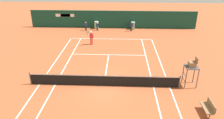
{
  "coord_description": "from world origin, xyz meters",
  "views": [
    {
      "loc": [
        1.34,
        -14.74,
        9.07
      ],
      "look_at": [
        0.5,
        3.4,
        0.8
      ],
      "focal_mm": 34.03,
      "sensor_mm": 36.0,
      "label": 1
    }
  ],
  "objects_px": {
    "ball_kid_right_post": "(131,26)",
    "ball_kid_left_post": "(97,26)",
    "tennis_ball_near_service_line": "(106,58)",
    "tennis_ball_mid_court": "(93,61)",
    "umpire_chair": "(192,66)",
    "player_on_baseline": "(91,37)",
    "player_bench": "(208,107)",
    "tennis_ball_by_sideline": "(137,47)",
    "ball_kid_centre_post": "(86,26)"
  },
  "relations": [
    {
      "from": "player_on_baseline",
      "to": "ball_kid_centre_post",
      "type": "relative_size",
      "value": 1.41
    },
    {
      "from": "player_bench",
      "to": "ball_kid_right_post",
      "type": "distance_m",
      "value": 18.98
    },
    {
      "from": "tennis_ball_near_service_line",
      "to": "tennis_ball_mid_court",
      "type": "relative_size",
      "value": 1.0
    },
    {
      "from": "ball_kid_left_post",
      "to": "player_bench",
      "type": "bearing_deg",
      "value": 119.71
    },
    {
      "from": "umpire_chair",
      "to": "ball_kid_right_post",
      "type": "relative_size",
      "value": 1.79
    },
    {
      "from": "player_bench",
      "to": "tennis_ball_near_service_line",
      "type": "bearing_deg",
      "value": 40.79
    },
    {
      "from": "player_on_baseline",
      "to": "tennis_ball_by_sideline",
      "type": "distance_m",
      "value": 5.6
    },
    {
      "from": "umpire_chair",
      "to": "tennis_ball_mid_court",
      "type": "xyz_separation_m",
      "value": [
        -8.42,
        4.17,
        -1.65
      ]
    },
    {
      "from": "ball_kid_left_post",
      "to": "umpire_chair",
      "type": "bearing_deg",
      "value": 124.39
    },
    {
      "from": "ball_kid_centre_post",
      "to": "tennis_ball_by_sideline",
      "type": "relative_size",
      "value": 19.16
    },
    {
      "from": "player_bench",
      "to": "player_on_baseline",
      "type": "bearing_deg",
      "value": 36.62
    },
    {
      "from": "tennis_ball_by_sideline",
      "to": "ball_kid_centre_post",
      "type": "bearing_deg",
      "value": 136.77
    },
    {
      "from": "ball_kid_right_post",
      "to": "ball_kid_centre_post",
      "type": "relative_size",
      "value": 1.06
    },
    {
      "from": "ball_kid_right_post",
      "to": "tennis_ball_mid_court",
      "type": "bearing_deg",
      "value": 74.26
    },
    {
      "from": "player_on_baseline",
      "to": "ball_kid_right_post",
      "type": "xyz_separation_m",
      "value": [
        5.06,
        5.8,
        -0.18
      ]
    },
    {
      "from": "ball_kid_left_post",
      "to": "tennis_ball_by_sideline",
      "type": "xyz_separation_m",
      "value": [
        5.34,
        -6.63,
        -0.68
      ]
    },
    {
      "from": "umpire_chair",
      "to": "ball_kid_centre_post",
      "type": "height_order",
      "value": "umpire_chair"
    },
    {
      "from": "umpire_chair",
      "to": "tennis_ball_near_service_line",
      "type": "xyz_separation_m",
      "value": [
        -7.12,
        4.91,
        -1.65
      ]
    },
    {
      "from": "player_bench",
      "to": "tennis_ball_by_sideline",
      "type": "bearing_deg",
      "value": 18.51
    },
    {
      "from": "tennis_ball_by_sideline",
      "to": "tennis_ball_near_service_line",
      "type": "bearing_deg",
      "value": -135.03
    },
    {
      "from": "player_on_baseline",
      "to": "tennis_ball_near_service_line",
      "type": "height_order",
      "value": "player_on_baseline"
    },
    {
      "from": "ball_kid_left_post",
      "to": "tennis_ball_mid_court",
      "type": "xyz_separation_m",
      "value": [
        0.69,
        -10.72,
        -0.68
      ]
    },
    {
      "from": "ball_kid_left_post",
      "to": "tennis_ball_mid_court",
      "type": "bearing_deg",
      "value": 96.64
    },
    {
      "from": "tennis_ball_near_service_line",
      "to": "player_on_baseline",
      "type": "bearing_deg",
      "value": 116.57
    },
    {
      "from": "ball_kid_centre_post",
      "to": "ball_kid_left_post",
      "type": "xyz_separation_m",
      "value": [
        1.71,
        0.0,
        -0.03
      ]
    },
    {
      "from": "tennis_ball_by_sideline",
      "to": "ball_kid_left_post",
      "type": "bearing_deg",
      "value": 128.87
    },
    {
      "from": "tennis_ball_by_sideline",
      "to": "ball_kid_right_post",
      "type": "bearing_deg",
      "value": 93.4
    },
    {
      "from": "tennis_ball_near_service_line",
      "to": "tennis_ball_mid_court",
      "type": "xyz_separation_m",
      "value": [
        -1.3,
        -0.74,
        0.0
      ]
    },
    {
      "from": "ball_kid_centre_post",
      "to": "ball_kid_left_post",
      "type": "height_order",
      "value": "ball_kid_centre_post"
    },
    {
      "from": "umpire_chair",
      "to": "tennis_ball_near_service_line",
      "type": "height_order",
      "value": "umpire_chair"
    },
    {
      "from": "umpire_chair",
      "to": "ball_kid_centre_post",
      "type": "xyz_separation_m",
      "value": [
        -10.81,
        14.9,
        -0.93
      ]
    },
    {
      "from": "player_bench",
      "to": "ball_kid_centre_post",
      "type": "bearing_deg",
      "value": 30.82
    },
    {
      "from": "ball_kid_right_post",
      "to": "tennis_ball_by_sideline",
      "type": "bearing_deg",
      "value": 99.34
    },
    {
      "from": "umpire_chair",
      "to": "ball_kid_left_post",
      "type": "relative_size",
      "value": 1.99
    },
    {
      "from": "ball_kid_right_post",
      "to": "tennis_ball_by_sideline",
      "type": "distance_m",
      "value": 6.69
    },
    {
      "from": "umpire_chair",
      "to": "ball_kid_right_post",
      "type": "xyz_separation_m",
      "value": [
        -4.15,
        14.9,
        -0.89
      ]
    },
    {
      "from": "umpire_chair",
      "to": "tennis_ball_mid_court",
      "type": "height_order",
      "value": "umpire_chair"
    },
    {
      "from": "tennis_ball_mid_court",
      "to": "ball_kid_left_post",
      "type": "bearing_deg",
      "value": 93.68
    },
    {
      "from": "player_on_baseline",
      "to": "tennis_ball_mid_court",
      "type": "relative_size",
      "value": 27.09
    },
    {
      "from": "umpire_chair",
      "to": "player_bench",
      "type": "xyz_separation_m",
      "value": [
        0.2,
        -3.57,
        -1.18
      ]
    },
    {
      "from": "player_on_baseline",
      "to": "tennis_ball_near_service_line",
      "type": "xyz_separation_m",
      "value": [
        2.09,
        -4.19,
        -0.94
      ]
    },
    {
      "from": "umpire_chair",
      "to": "ball_kid_right_post",
      "type": "bearing_deg",
      "value": 15.59
    },
    {
      "from": "tennis_ball_mid_court",
      "to": "umpire_chair",
      "type": "bearing_deg",
      "value": -26.38
    },
    {
      "from": "umpire_chair",
      "to": "tennis_ball_near_service_line",
      "type": "distance_m",
      "value": 8.8
    },
    {
      "from": "tennis_ball_mid_court",
      "to": "tennis_ball_by_sideline",
      "type": "bearing_deg",
      "value": 41.31
    },
    {
      "from": "player_on_baseline",
      "to": "tennis_ball_near_service_line",
      "type": "relative_size",
      "value": 27.09
    },
    {
      "from": "ball_kid_right_post",
      "to": "ball_kid_left_post",
      "type": "bearing_deg",
      "value": 5.93
    },
    {
      "from": "umpire_chair",
      "to": "ball_kid_right_post",
      "type": "height_order",
      "value": "umpire_chair"
    },
    {
      "from": "player_bench",
      "to": "ball_kid_right_post",
      "type": "relative_size",
      "value": 0.97
    },
    {
      "from": "player_on_baseline",
      "to": "ball_kid_left_post",
      "type": "distance_m",
      "value": 5.8
    }
  ]
}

